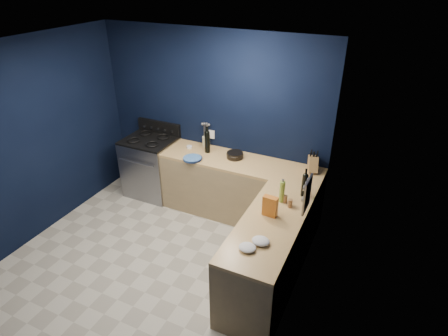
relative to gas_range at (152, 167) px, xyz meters
The scene contains 28 objects.
floor 1.76m from the gas_range, 56.78° to the right, with size 3.50×3.50×0.02m, color #B4AF9F.
ceiling 2.74m from the gas_range, 56.78° to the right, with size 3.50×3.50×0.02m, color silver.
wall_back 1.30m from the gas_range, 20.08° to the left, with size 3.50×0.02×2.60m, color black.
wall_right 3.16m from the gas_range, 27.83° to the right, with size 0.02×3.50×2.60m, color black.
wall_left 1.85m from the gas_range, 120.31° to the right, with size 0.02×3.50×2.60m, color black.
cab_back 1.53m from the gas_range, ahead, with size 2.30×0.63×0.86m, color #9E8459.
top_back 1.59m from the gas_range, ahead, with size 2.30×0.63×0.04m, color olive.
cab_right 2.62m from the gas_range, 25.64° to the right, with size 0.63×1.67×0.86m, color #9E8459.
top_right 2.66m from the gas_range, 25.64° to the right, with size 0.63×1.67×0.04m, color olive.
gas_range is the anchor object (origin of this frame).
oven_door 0.32m from the gas_range, 90.00° to the right, with size 0.59×0.02×0.42m, color black.
cooktop 0.48m from the gas_range, ahead, with size 0.76×0.66×0.03m, color black.
backguard 0.65m from the gas_range, 90.00° to the left, with size 0.76×0.06×0.20m, color black.
spice_panel 2.89m from the gas_range, 18.08° to the right, with size 0.02×0.28×0.38m, color gray.
wall_outlet 1.16m from the gas_range, 18.88° to the left, with size 0.09×0.02×0.13m, color white.
plate_stack 1.03m from the gas_range, 13.84° to the right, with size 0.26×0.26×0.03m, color #315C95.
ramekin 0.81m from the gas_range, ahead, with size 0.08×0.08×0.03m, color white.
utensil_crock 1.04m from the gas_range, 17.47° to the left, with size 0.12×0.12×0.15m, color beige.
wine_bottle_back 1.15m from the gas_range, ahead, with size 0.08×0.08×0.31m, color black.
lemon_basket 1.50m from the gas_range, ahead, with size 0.23×0.23×0.09m, color black.
knife_block 2.56m from the gas_range, ahead, with size 0.12×0.19×0.21m, color olive.
wine_bottle_right 2.65m from the gas_range, 10.47° to the right, with size 0.07×0.07×0.28m, color black.
oil_bottle 2.52m from the gas_range, 16.68° to the right, with size 0.06×0.06×0.26m, color #8AAC38.
spice_jar_near 2.54m from the gas_range, 16.46° to the right, with size 0.04×0.04×0.10m, color olive.
spice_jar_far 2.63m from the gas_range, 17.36° to the right, with size 0.05×0.05×0.10m, color olive.
crouton_bag 2.59m from the gas_range, 23.73° to the right, with size 0.16×0.07×0.23m, color red.
towel_front 2.86m from the gas_range, 32.21° to the right, with size 0.18×0.15×0.06m, color white.
towel_end 2.87m from the gas_range, 35.50° to the right, with size 0.17×0.15×0.05m, color white.
Camera 1 is at (2.35, -2.83, 3.32)m, focal length 29.95 mm.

